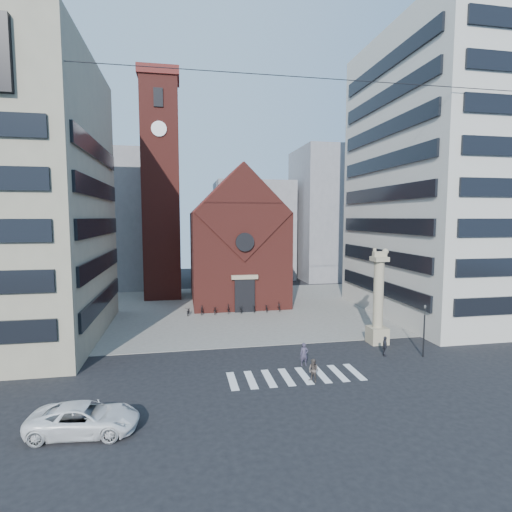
# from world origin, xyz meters

# --- Properties ---
(ground) EXTENTS (120.00, 120.00, 0.00)m
(ground) POSITION_xyz_m (0.00, 0.00, 0.00)
(ground) COLOR black
(ground) RESTS_ON ground
(piazza) EXTENTS (46.00, 30.00, 0.05)m
(piazza) POSITION_xyz_m (0.00, 19.00, 0.03)
(piazza) COLOR gray
(piazza) RESTS_ON ground
(zebra_crossing) EXTENTS (10.20, 3.20, 0.01)m
(zebra_crossing) POSITION_xyz_m (0.55, -3.00, 0.01)
(zebra_crossing) COLOR white
(zebra_crossing) RESTS_ON ground
(church) EXTENTS (12.00, 16.65, 18.00)m
(church) POSITION_xyz_m (0.00, 25.04, 7.98)
(church) COLOR maroon
(church) RESTS_ON ground
(campanile) EXTENTS (5.50, 5.50, 31.20)m
(campanile) POSITION_xyz_m (-10.00, 28.00, 15.74)
(campanile) COLOR maroon
(campanile) RESTS_ON ground
(building_right) EXTENTS (18.00, 22.00, 32.00)m
(building_right) POSITION_xyz_m (24.00, 12.00, 16.00)
(building_right) COLOR #B0AC9F
(building_right) RESTS_ON ground
(bg_block_left) EXTENTS (16.00, 14.00, 22.00)m
(bg_block_left) POSITION_xyz_m (-20.00, 40.00, 11.00)
(bg_block_left) COLOR gray
(bg_block_left) RESTS_ON ground
(bg_block_mid) EXTENTS (14.00, 12.00, 18.00)m
(bg_block_mid) POSITION_xyz_m (6.00, 45.00, 9.00)
(bg_block_mid) COLOR gray
(bg_block_mid) RESTS_ON ground
(bg_block_right) EXTENTS (16.00, 14.00, 24.00)m
(bg_block_right) POSITION_xyz_m (22.00, 42.00, 12.00)
(bg_block_right) COLOR gray
(bg_block_right) RESTS_ON ground
(lion_column) EXTENTS (1.63, 1.60, 8.68)m
(lion_column) POSITION_xyz_m (10.01, 3.00, 3.46)
(lion_column) COLOR tan
(lion_column) RESTS_ON ground
(traffic_light) EXTENTS (0.13, 0.16, 4.30)m
(traffic_light) POSITION_xyz_m (12.00, -1.00, 2.29)
(traffic_light) COLOR black
(traffic_light) RESTS_ON ground
(white_car) EXTENTS (5.84, 3.11, 1.56)m
(white_car) POSITION_xyz_m (-12.55, -8.23, 0.78)
(white_car) COLOR white
(white_car) RESTS_ON ground
(pedestrian_0) EXTENTS (0.68, 0.48, 1.77)m
(pedestrian_0) POSITION_xyz_m (1.81, -1.07, 0.88)
(pedestrian_0) COLOR #383245
(pedestrian_0) RESTS_ON ground
(pedestrian_1) EXTENTS (0.97, 1.00, 1.62)m
(pedestrian_1) POSITION_xyz_m (1.52, -4.14, 0.81)
(pedestrian_1) COLOR #4C423D
(pedestrian_1) RESTS_ON ground
(pedestrian_2) EXTENTS (0.78, 1.06, 1.67)m
(pedestrian_2) POSITION_xyz_m (8.94, -0.34, 0.84)
(pedestrian_2) COLOR #25252C
(pedestrian_2) RESTS_ON ground
(scooter_0) EXTENTS (0.83, 1.81, 0.91)m
(scooter_0) POSITION_xyz_m (-6.69, 16.64, 0.51)
(scooter_0) COLOR black
(scooter_0) RESTS_ON piazza
(scooter_1) EXTENTS (0.70, 1.74, 1.01)m
(scooter_1) POSITION_xyz_m (-5.13, 16.64, 0.56)
(scooter_1) COLOR black
(scooter_1) RESTS_ON piazza
(scooter_2) EXTENTS (0.83, 1.81, 0.91)m
(scooter_2) POSITION_xyz_m (-3.58, 16.64, 0.51)
(scooter_2) COLOR black
(scooter_2) RESTS_ON piazza
(scooter_3) EXTENTS (0.70, 1.74, 1.01)m
(scooter_3) POSITION_xyz_m (-2.02, 16.64, 0.56)
(scooter_3) COLOR black
(scooter_3) RESTS_ON piazza
(scooter_4) EXTENTS (0.83, 1.81, 0.91)m
(scooter_4) POSITION_xyz_m (-0.47, 16.64, 0.51)
(scooter_4) COLOR black
(scooter_4) RESTS_ON piazza
(scooter_5) EXTENTS (0.70, 1.74, 1.01)m
(scooter_5) POSITION_xyz_m (1.09, 16.64, 0.56)
(scooter_5) COLOR black
(scooter_5) RESTS_ON piazza
(scooter_6) EXTENTS (0.83, 1.81, 0.91)m
(scooter_6) POSITION_xyz_m (2.64, 16.64, 0.51)
(scooter_6) COLOR black
(scooter_6) RESTS_ON piazza
(scooter_7) EXTENTS (0.70, 1.74, 1.01)m
(scooter_7) POSITION_xyz_m (4.20, 16.64, 0.56)
(scooter_7) COLOR black
(scooter_7) RESTS_ON piazza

